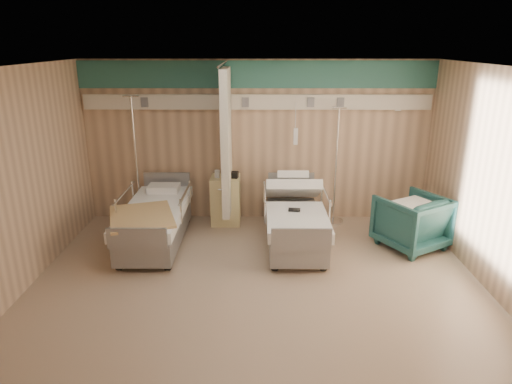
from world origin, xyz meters
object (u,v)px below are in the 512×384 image
bed_left (156,225)px  visitor_armchair (412,222)px  bed_right (295,226)px  iv_stand_right (334,200)px  bedside_cabinet (226,200)px  iv_stand_left (139,197)px

bed_left → visitor_armchair: visitor_armchair is taller
bed_right → visitor_armchair: bearing=-2.7°
bed_left → iv_stand_right: 3.11m
bed_left → visitor_armchair: size_ratio=2.34×
bed_left → bed_right: bearing=0.0°
visitor_armchair → iv_stand_right: 1.47m
bed_right → bedside_cabinet: bedside_cabinet is taller
bed_left → iv_stand_left: bearing=117.1°
bed_right → iv_stand_left: 2.84m
bed_left → bedside_cabinet: size_ratio=2.54×
bed_left → iv_stand_left: 1.06m
iv_stand_right → bed_left: bearing=-162.2°
bedside_cabinet → iv_stand_left: size_ratio=0.38×
iv_stand_left → bed_right: bearing=-19.3°
bedside_cabinet → visitor_armchair: bedside_cabinet is taller
iv_stand_right → bedside_cabinet: bearing=-178.5°
bed_right → iv_stand_left: size_ratio=0.96×
bedside_cabinet → visitor_armchair: 3.11m
bed_left → bedside_cabinet: (1.05, 0.90, 0.11)m
bed_right → iv_stand_left: bearing=160.7°
visitor_armchair → iv_stand_right: size_ratio=0.45×
bed_left → bedside_cabinet: 1.39m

